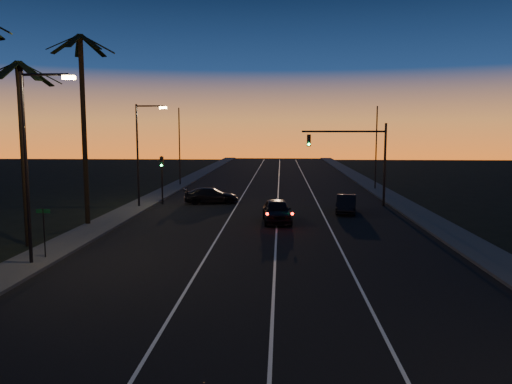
# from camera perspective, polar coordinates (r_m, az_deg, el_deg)

# --- Properties ---
(road) EXTENTS (20.00, 170.00, 0.01)m
(road) POSITION_cam_1_polar(r_m,az_deg,el_deg) (33.03, 1.50, -4.06)
(road) COLOR black
(road) RESTS_ON ground
(sidewalk_left) EXTENTS (2.40, 170.00, 0.16)m
(sidewalk_left) POSITION_cam_1_polar(r_m,az_deg,el_deg) (35.11, -17.14, -3.59)
(sidewalk_left) COLOR #393937
(sidewalk_left) RESTS_ON ground
(sidewalk_right) EXTENTS (2.40, 170.00, 0.16)m
(sidewalk_right) POSITION_cam_1_polar(r_m,az_deg,el_deg) (34.62, 20.42, -3.86)
(sidewalk_right) COLOR #393937
(sidewalk_right) RESTS_ON ground
(lane_stripe_left) EXTENTS (0.12, 160.00, 0.01)m
(lane_stripe_left) POSITION_cam_1_polar(r_m,az_deg,el_deg) (33.23, -3.69, -3.98)
(lane_stripe_left) COLOR silver
(lane_stripe_left) RESTS_ON road
(lane_stripe_mid) EXTENTS (0.12, 160.00, 0.01)m
(lane_stripe_mid) POSITION_cam_1_polar(r_m,az_deg,el_deg) (33.02, 2.37, -4.04)
(lane_stripe_mid) COLOR silver
(lane_stripe_mid) RESTS_ON road
(lane_stripe_right) EXTENTS (0.12, 160.00, 0.01)m
(lane_stripe_right) POSITION_cam_1_polar(r_m,az_deg,el_deg) (33.18, 8.44, -4.06)
(lane_stripe_right) COLOR silver
(lane_stripe_right) RESTS_ON road
(palm_mid) EXTENTS (4.25, 4.16, 10.03)m
(palm_mid) POSITION_cam_1_polar(r_m,az_deg,el_deg) (29.87, -25.15, 6.19)
(palm_mid) COLOR black
(palm_mid) RESTS_ON ground
(palm_far) EXTENTS (4.25, 4.16, 12.53)m
(palm_far) POSITION_cam_1_polar(r_m,az_deg,el_deg) (34.93, -19.14, 8.71)
(palm_far) COLOR black
(palm_far) RESTS_ON ground
(streetlight_left_near) EXTENTS (2.55, 0.26, 9.00)m
(streetlight_left_near) POSITION_cam_1_polar(r_m,az_deg,el_deg) (25.19, -24.26, 4.09)
(streetlight_left_near) COLOR black
(streetlight_left_near) RESTS_ON ground
(streetlight_left_far) EXTENTS (2.55, 0.26, 8.50)m
(streetlight_left_far) POSITION_cam_1_polar(r_m,az_deg,el_deg) (42.02, -12.99, 5.07)
(streetlight_left_far) COLOR black
(streetlight_left_far) RESTS_ON ground
(street_sign) EXTENTS (0.70, 0.06, 2.60)m
(street_sign) POSITION_cam_1_polar(r_m,az_deg,el_deg) (26.52, -23.08, -3.72)
(street_sign) COLOR black
(street_sign) RESTS_ON ground
(signal_mast) EXTENTS (7.10, 0.41, 7.00)m
(signal_mast) POSITION_cam_1_polar(r_m,az_deg,el_deg) (42.91, 11.45, 4.77)
(signal_mast) COLOR black
(signal_mast) RESTS_ON ground
(signal_post) EXTENTS (0.28, 0.37, 4.20)m
(signal_post) POSITION_cam_1_polar(r_m,az_deg,el_deg) (43.75, -10.71, 2.34)
(signal_post) COLOR black
(signal_post) RESTS_ON ground
(far_pole_left) EXTENTS (0.14, 0.14, 9.00)m
(far_pole_left) POSITION_cam_1_polar(r_m,az_deg,el_deg) (58.63, -8.74, 5.10)
(far_pole_left) COLOR black
(far_pole_left) RESTS_ON ground
(far_pole_right) EXTENTS (0.14, 0.14, 9.00)m
(far_pole_right) POSITION_cam_1_polar(r_m,az_deg,el_deg) (55.40, 13.57, 4.88)
(far_pole_right) COLOR black
(far_pole_right) RESTS_ON ground
(lead_car) EXTENTS (2.25, 5.37, 1.60)m
(lead_car) POSITION_cam_1_polar(r_m,az_deg,el_deg) (34.73, 2.39, -2.16)
(lead_car) COLOR black
(lead_car) RESTS_ON road
(right_car) EXTENTS (2.09, 4.38, 1.39)m
(right_car) POSITION_cam_1_polar(r_m,az_deg,el_deg) (39.33, 10.28, -1.36)
(right_car) COLOR black
(right_car) RESTS_ON road
(cross_car) EXTENTS (5.03, 2.74, 1.38)m
(cross_car) POSITION_cam_1_polar(r_m,az_deg,el_deg) (43.95, -5.16, -0.41)
(cross_car) COLOR black
(cross_car) RESTS_ON road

